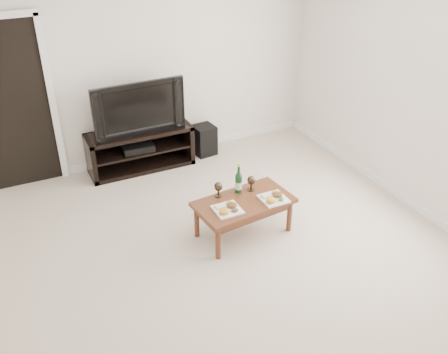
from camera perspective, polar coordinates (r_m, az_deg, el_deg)
floor at (r=4.94m, az=0.66°, el=-11.43°), size 5.50×5.50×0.00m
back_wall at (r=6.60m, az=-10.27°, el=12.24°), size 5.00×0.04×2.60m
doorway at (r=6.44m, az=-23.31°, el=7.19°), size 0.90×0.02×2.05m
media_console at (r=6.71m, az=-9.53°, el=3.14°), size 1.38×0.45×0.55m
television at (r=6.46m, az=-9.99°, el=8.02°), size 1.19×0.19×0.68m
av_receiver at (r=6.67m, az=-9.82°, el=3.43°), size 0.42×0.33×0.08m
subwoofer at (r=7.03m, az=-2.28°, el=4.26°), size 0.31×0.31×0.42m
coffee_table at (r=5.38m, az=2.24°, el=-4.60°), size 1.08×0.67×0.42m
plate_left at (r=5.09m, az=0.39°, el=-3.53°), size 0.27×0.27×0.07m
plate_right at (r=5.29m, az=5.69°, el=-2.27°), size 0.27×0.27×0.07m
wine_bottle at (r=5.32m, az=1.68°, el=-0.13°), size 0.07×0.07×0.35m
goblet_left at (r=5.29m, az=-0.65°, el=-1.43°), size 0.09×0.09×0.17m
goblet_right at (r=5.41m, az=3.13°, el=-0.70°), size 0.09×0.09×0.17m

